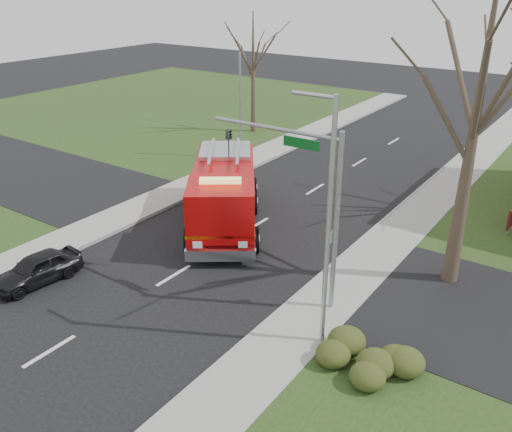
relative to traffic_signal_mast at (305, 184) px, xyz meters
The scene contains 11 objects.
ground 7.18m from the traffic_signal_mast, 163.94° to the right, with size 120.00×120.00×0.00m, color black.
sidewalk_right 4.97m from the traffic_signal_mast, 56.58° to the right, with size 2.40×80.00×0.15m, color gray.
sidewalk_left 12.41m from the traffic_signal_mast, behind, with size 2.40×80.00×0.15m, color gray.
hedge_corner 6.14m from the traffic_signal_mast, 33.41° to the right, with size 2.80×2.00×0.90m, color #303814.
bare_tree_near 6.78m from the traffic_signal_mast, 46.37° to the left, with size 6.00×6.00×12.00m.
bare_tree_left 23.97m from the traffic_signal_mast, 129.43° to the left, with size 4.50×4.50×9.00m.
traffic_signal_mast is the anchor object (origin of this frame).
streetlight_pole 2.78m from the traffic_signal_mast, 46.02° to the right, with size 1.48×0.16×8.40m.
utility_pole_far 17.38m from the traffic_signal_mast, 133.85° to the left, with size 0.14×0.14×7.00m, color gray.
fire_engine 8.03m from the traffic_signal_mast, 151.08° to the left, with size 7.43×8.75×3.49m.
parked_car_maroon 11.35m from the traffic_signal_mast, 151.98° to the right, with size 1.45×3.60×1.23m, color black.
Camera 1 is at (13.90, -14.01, 11.41)m, focal length 38.00 mm.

